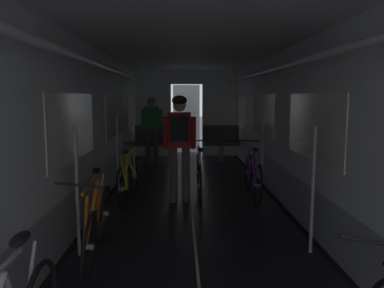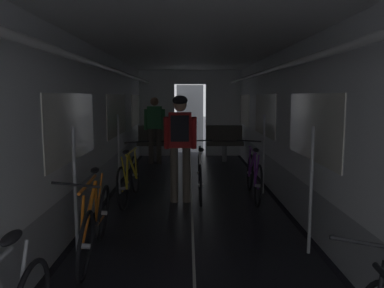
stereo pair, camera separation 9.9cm
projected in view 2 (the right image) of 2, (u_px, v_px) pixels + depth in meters
The scene contains 9 objects.
train_car_shell at pixel (192, 98), 5.46m from camera, with size 3.14×12.34×2.57m.
bench_seat_far_left at pixel (156, 140), 10.04m from camera, with size 0.98×0.51×0.95m.
bench_seat_far_right at pixel (224, 140), 10.05m from camera, with size 0.98×0.51×0.95m.
bicycle_purple at pixel (254, 176), 6.41m from camera, with size 0.44×1.69×0.94m.
bicycle_yellow at pixel (129, 178), 6.23m from camera, with size 0.44×1.69×0.95m.
bicycle_orange at pixel (95, 223), 4.05m from camera, with size 0.44×1.69×0.95m.
person_cyclist_aisle at pixel (180, 137), 6.08m from camera, with size 0.53×0.39×1.73m.
bicycle_white_in_aisle at pixel (200, 176), 6.43m from camera, with size 0.44×1.69×0.94m.
person_standing_near_bench at pixel (155, 126), 9.61m from camera, with size 0.53×0.23×1.69m.
Camera 2 is at (-0.06, -1.90, 1.72)m, focal length 35.67 mm.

